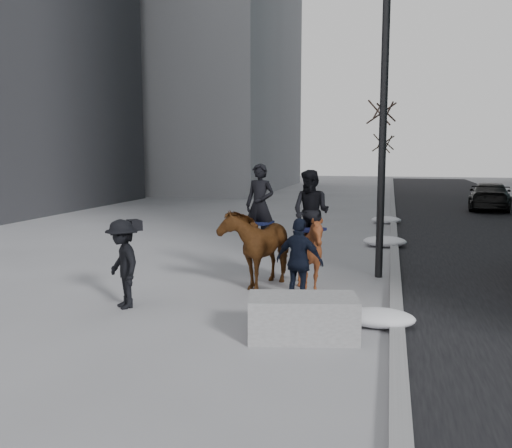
# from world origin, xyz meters

# --- Properties ---
(ground) EXTENTS (120.00, 120.00, 0.00)m
(ground) POSITION_xyz_m (0.00, 0.00, 0.00)
(ground) COLOR gray
(ground) RESTS_ON ground
(curb) EXTENTS (0.25, 90.00, 0.12)m
(curb) POSITION_xyz_m (3.00, 10.00, 0.06)
(curb) COLOR gray
(curb) RESTS_ON ground
(planter) EXTENTS (1.93, 1.25, 0.71)m
(planter) POSITION_xyz_m (1.48, -1.57, 0.36)
(planter) COLOR #969699
(planter) RESTS_ON ground
(car_far) EXTENTS (2.83, 5.29, 1.46)m
(car_far) POSITION_xyz_m (7.97, 20.60, 0.73)
(car_far) COLOR black
(car_far) RESTS_ON ground
(tree_near) EXTENTS (1.20, 1.20, 5.71)m
(tree_near) POSITION_xyz_m (2.40, 13.51, 2.85)
(tree_near) COLOR #382821
(tree_near) RESTS_ON ground
(tree_far) EXTENTS (1.20, 1.20, 4.31)m
(tree_far) POSITION_xyz_m (2.40, 21.78, 2.15)
(tree_far) COLOR #362A20
(tree_far) RESTS_ON ground
(mounted_left) EXTENTS (1.47, 2.33, 2.79)m
(mounted_left) POSITION_xyz_m (-0.08, 1.78, 1.04)
(mounted_left) COLOR #45260D
(mounted_left) RESTS_ON ground
(mounted_right) EXTENTS (1.91, 2.01, 2.67)m
(mounted_right) POSITION_xyz_m (1.16, 1.36, 1.07)
(mounted_right) COLOR #49240E
(mounted_right) RESTS_ON ground
(feeder) EXTENTS (1.11, 1.00, 1.75)m
(feeder) POSITION_xyz_m (1.09, 0.41, 0.88)
(feeder) COLOR black
(feeder) RESTS_ON ground
(camera_crew) EXTENTS (1.26, 1.26, 1.75)m
(camera_crew) POSITION_xyz_m (-2.23, -0.65, 0.89)
(camera_crew) COLOR black
(camera_crew) RESTS_ON ground
(lamppost) EXTENTS (0.25, 2.52, 9.09)m
(lamppost) POSITION_xyz_m (2.60, 3.48, 4.99)
(lamppost) COLOR black
(lamppost) RESTS_ON ground
(snow_piles) EXTENTS (1.38, 15.03, 0.35)m
(snow_piles) POSITION_xyz_m (2.70, 7.04, 0.17)
(snow_piles) COLOR silver
(snow_piles) RESTS_ON ground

